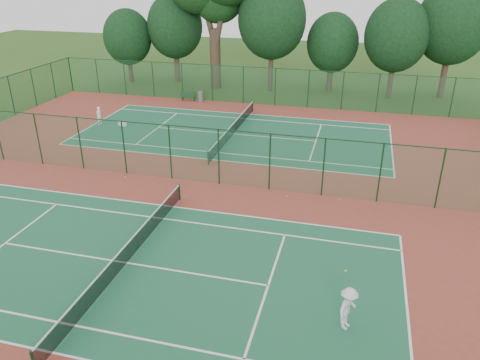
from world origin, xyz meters
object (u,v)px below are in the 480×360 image
player_near (348,309)px  trash_bin (201,97)px  player_far (99,116)px  kit_bag (122,124)px  bench (188,96)px

player_near → trash_bin: player_near is taller
player_far → kit_bag: size_ratio=2.10×
player_near → player_far: (-21.03, 19.15, -0.10)m
bench → trash_bin: bearing=-15.8°
trash_bin → bench: (-1.33, 0.12, -0.05)m
trash_bin → kit_bag: 9.44m
player_far → bench: bearing=161.2°
player_near → kit_bag: size_ratio=2.39×
player_far → player_near: bearing=55.3°
player_near → bench: (-16.58, 28.11, -0.41)m
player_near → kit_bag: (-19.09, 19.37, -0.73)m
player_far → bench: 10.00m
bench → player_near: bearing=-69.9°
trash_bin → kit_bag: (-3.83, -8.62, -0.37)m
player_near → kit_bag: bearing=67.7°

